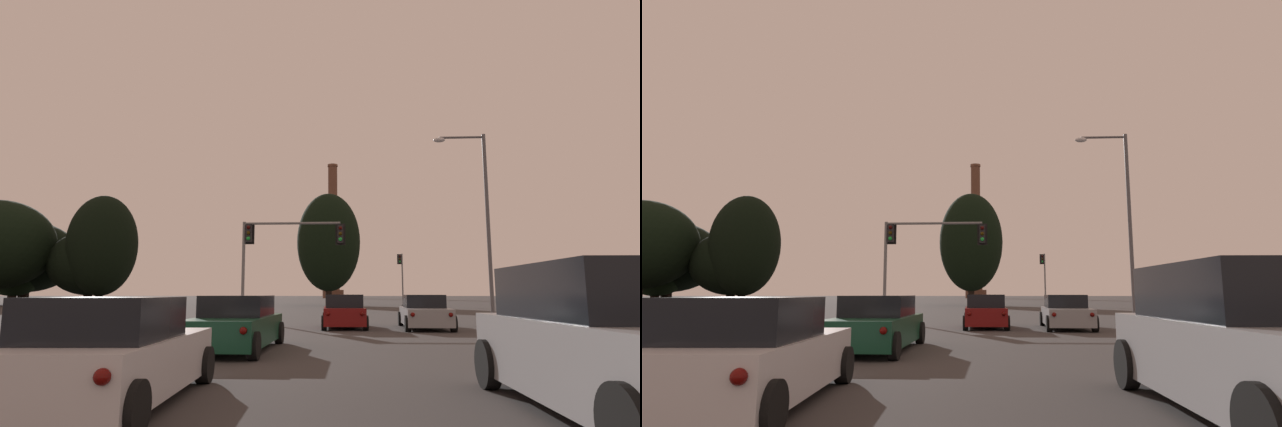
{
  "view_description": "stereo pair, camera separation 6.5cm",
  "coord_description": "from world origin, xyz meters",
  "views": [
    {
      "loc": [
        -0.26,
        -0.77,
        1.48
      ],
      "look_at": [
        -1.82,
        31.12,
        6.61
      ],
      "focal_mm": 28.0,
      "sensor_mm": 36.0,
      "label": 1
    },
    {
      "loc": [
        -0.2,
        -0.77,
        1.48
      ],
      "look_at": [
        -1.82,
        31.12,
        6.61
      ],
      "focal_mm": 28.0,
      "sensor_mm": 36.0,
      "label": 2
    }
  ],
  "objects": [
    {
      "name": "hatchback_center_lane_front",
      "position": [
        -0.3,
        21.4,
        0.66
      ],
      "size": [
        2.0,
        4.15,
        1.44
      ],
      "rotation": [
        0.0,
        0.0,
        0.03
      ],
      "color": "maroon",
      "rests_on": "ground_plane"
    },
    {
      "name": "sedan_right_lane_front",
      "position": [
        3.15,
        21.21,
        0.67
      ],
      "size": [
        2.14,
        4.76,
        1.43
      ],
      "rotation": [
        0.0,
        0.0,
        -0.04
      ],
      "color": "gray",
      "rests_on": "ground_plane"
    },
    {
      "name": "traffic_light_overhead_left",
      "position": [
        -4.07,
        27.8,
        4.32
      ],
      "size": [
        6.1,
        0.5,
        5.61
      ],
      "color": "slate",
      "rests_on": "ground_plane"
    },
    {
      "name": "smokestack",
      "position": [
        -3.89,
        157.61,
        16.94
      ],
      "size": [
        6.66,
        6.66,
        43.08
      ],
      "color": "#523427",
      "rests_on": "ground_plane"
    },
    {
      "name": "street_lamp",
      "position": [
        6.92,
        25.51,
        5.95
      ],
      "size": [
        2.79,
        0.36,
        9.97
      ],
      "color": "#56565B",
      "rests_on": "ground_plane"
    },
    {
      "name": "suv_right_lane_third",
      "position": [
        2.98,
        5.64,
        0.9
      ],
      "size": [
        2.2,
        4.94,
        1.86
      ],
      "rotation": [
        0.0,
        0.0,
        0.02
      ],
      "color": "gray",
      "rests_on": "ground_plane"
    },
    {
      "name": "traffic_light_far_right",
      "position": [
        6.78,
        61.81,
        4.17
      ],
      "size": [
        0.78,
        0.5,
        6.38
      ],
      "color": "slate",
      "rests_on": "ground_plane"
    },
    {
      "name": "treeline_far_left",
      "position": [
        -43.48,
        65.11,
        6.43
      ],
      "size": [
        13.46,
        12.11,
        11.26
      ],
      "color": "black",
      "rests_on": "ground_plane"
    },
    {
      "name": "treeline_right_mid",
      "position": [
        -30.33,
        59.64,
        7.4
      ],
      "size": [
        8.55,
        7.69,
        13.66
      ],
      "color": "black",
      "rests_on": "ground_plane"
    },
    {
      "name": "treeline_center_right",
      "position": [
        -2.27,
        62.82,
        7.99
      ],
      "size": [
        8.07,
        7.27,
        14.29
      ],
      "color": "black",
      "rests_on": "ground_plane"
    },
    {
      "name": "treeline_center_left",
      "position": [
        -32.75,
        61.57,
        5.29
      ],
      "size": [
        10.38,
        9.34,
        9.36
      ],
      "color": "black",
      "rests_on": "ground_plane"
    },
    {
      "name": "sedan_left_lane_second",
      "position": [
        -3.15,
        12.64,
        0.67
      ],
      "size": [
        2.07,
        4.74,
        1.43
      ],
      "rotation": [
        0.0,
        0.0,
        -0.02
      ],
      "color": "#0F3823",
      "rests_on": "ground_plane"
    },
    {
      "name": "treeline_left_mid",
      "position": [
        -43.98,
        63.52,
        7.01
      ],
      "size": [
        10.65,
        9.58,
        12.93
      ],
      "color": "black",
      "rests_on": "ground_plane"
    },
    {
      "name": "hatchback_left_lane_third",
      "position": [
        -3.38,
        6.04,
        0.66
      ],
      "size": [
        2.07,
        4.17,
        1.44
      ],
      "rotation": [
        0.0,
        0.0,
        0.04
      ],
      "color": "silver",
      "rests_on": "ground_plane"
    }
  ]
}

